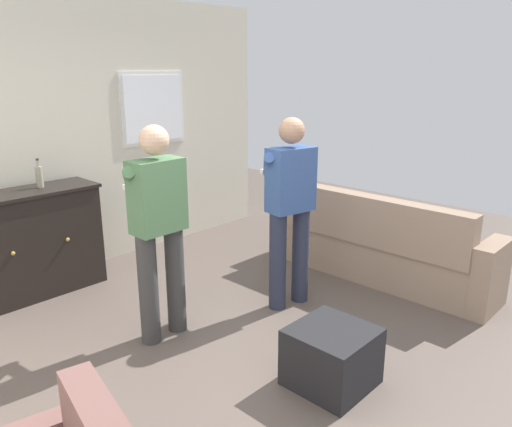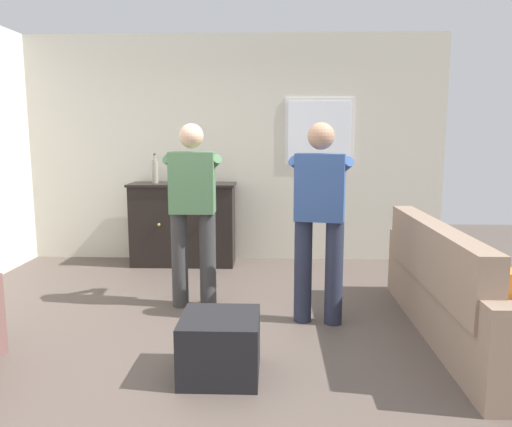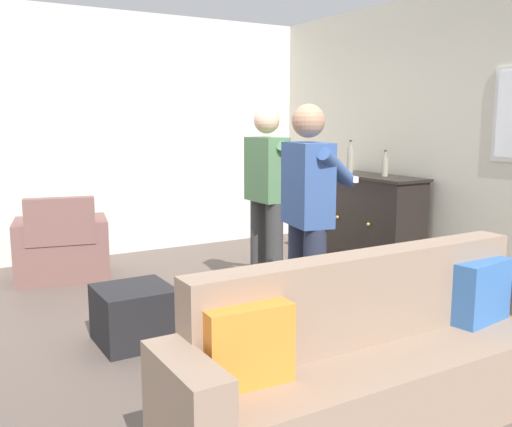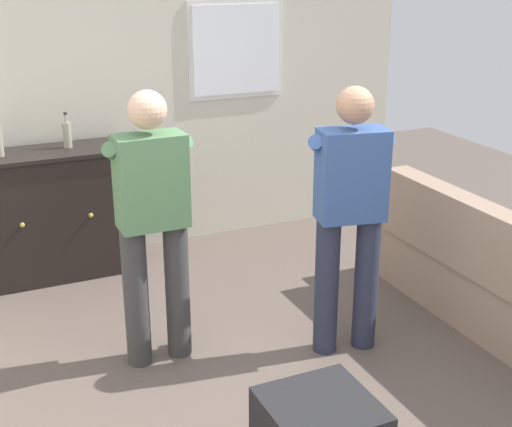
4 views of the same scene
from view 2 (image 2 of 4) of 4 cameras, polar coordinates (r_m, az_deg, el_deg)
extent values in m
plane|color=brown|center=(4.02, -5.30, -14.20)|extent=(10.40, 10.40, 0.00)
cube|color=beige|center=(6.34, -2.45, 7.34)|extent=(5.20, 0.12, 2.80)
cube|color=silver|center=(6.28, 7.22, 9.30)|extent=(0.84, 0.02, 0.81)
cube|color=white|center=(6.28, 7.23, 9.30)|extent=(0.76, 0.03, 0.73)
cube|color=gray|center=(4.31, 22.08, -10.21)|extent=(0.55, 2.06, 0.42)
cube|color=gray|center=(4.13, 19.76, -4.46)|extent=(0.18, 2.06, 0.48)
cube|color=gray|center=(5.29, 18.06, -5.24)|extent=(0.55, 0.18, 0.64)
cube|color=#386BB7|center=(4.90, 18.43, -3.02)|extent=(0.20, 0.42, 0.36)
cube|color=orange|center=(3.48, 25.67, -8.25)|extent=(0.17, 0.41, 0.36)
cube|color=black|center=(6.16, -8.30, -1.35)|extent=(1.24, 0.44, 0.97)
cube|color=black|center=(6.09, -8.40, 3.29)|extent=(1.28, 0.48, 0.03)
sphere|color=#B79338|center=(5.98, -11.04, -1.27)|extent=(0.04, 0.04, 0.04)
sphere|color=#B79338|center=(5.88, -6.34, -1.31)|extent=(0.04, 0.04, 0.04)
cylinder|color=gray|center=(6.09, -6.78, 4.38)|extent=(0.06, 0.06, 0.19)
cylinder|color=gray|center=(6.08, -6.80, 5.57)|extent=(0.02, 0.02, 0.06)
cylinder|color=#262626|center=(6.08, -6.80, 5.93)|extent=(0.03, 0.03, 0.02)
cylinder|color=gray|center=(6.14, -11.47, 4.70)|extent=(0.07, 0.07, 0.28)
cylinder|color=gray|center=(6.13, -11.52, 6.29)|extent=(0.03, 0.03, 0.06)
cylinder|color=#262626|center=(6.13, -11.53, 6.65)|extent=(0.03, 0.03, 0.02)
cube|color=black|center=(3.41, -4.11, -14.85)|extent=(0.51, 0.51, 0.41)
cylinder|color=#383838|center=(4.67, -8.71, -5.26)|extent=(0.15, 0.15, 0.88)
cylinder|color=#383838|center=(4.63, -5.53, -5.32)|extent=(0.15, 0.15, 0.88)
cube|color=#4C754C|center=(4.52, -7.30, 3.52)|extent=(0.40, 0.22, 0.55)
sphere|color=#D8AD8C|center=(4.50, -7.41, 8.78)|extent=(0.22, 0.22, 0.22)
cylinder|color=#4C754C|center=(4.69, -8.42, 5.04)|extent=(0.33, 0.41, 0.29)
cylinder|color=#4C754C|center=(4.66, -5.62, 5.06)|extent=(0.33, 0.41, 0.29)
cube|color=white|center=(4.84, -6.73, 4.18)|extent=(0.15, 0.04, 0.04)
cylinder|color=#282D42|center=(4.26, 5.39, -6.56)|extent=(0.15, 0.15, 0.88)
cylinder|color=#282D42|center=(4.24, 8.90, -6.73)|extent=(0.15, 0.15, 0.88)
cube|color=#385693|center=(4.12, 7.33, 2.99)|extent=(0.44, 0.29, 0.55)
sphere|color=tan|center=(4.09, 7.45, 8.77)|extent=(0.22, 0.22, 0.22)
cylinder|color=#385693|center=(4.28, 6.05, 4.71)|extent=(0.38, 0.36, 0.29)
cylinder|color=#385693|center=(4.26, 9.13, 4.63)|extent=(0.26, 0.43, 0.29)
cube|color=white|center=(4.43, 7.77, 3.72)|extent=(0.15, 0.07, 0.04)
camera|label=1|loc=(3.23, -62.38, 13.02)|focal=35.00mm
camera|label=3|loc=(3.92, 63.81, 3.94)|focal=40.00mm
camera|label=4|loc=(2.06, -71.71, 26.04)|focal=50.00mm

